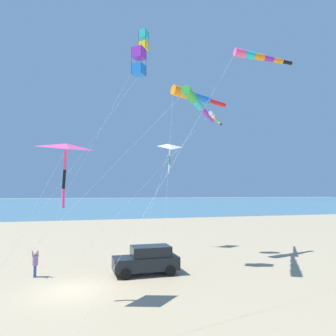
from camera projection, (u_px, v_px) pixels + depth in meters
The scene contains 13 objects.
ground_plane at pixel (72, 290), 17.10m from camera, with size 600.00×600.00×0.00m, color tan.
ocean_water_strip at pixel (79, 202), 175.24m from camera, with size 240.00×600.00×0.01m, color teal.
parked_car at pixel (147, 260), 20.56m from camera, with size 2.09×4.31×1.85m.
cooler_box at pixel (142, 261), 23.36m from camera, with size 0.62×0.42×0.42m.
person_adult_flyer at pixel (35, 262), 19.86m from camera, with size 0.52×0.40×1.75m.
kite_delta_long_streamer_left at pixel (66, 149), 15.80m from camera, with size 4.28×5.22×8.07m.
kite_windsock_magenta_far_left at pixel (214, 118), 28.45m from camera, with size 4.44×14.56×12.52m.
kite_windsock_long_streamer_right at pixel (196, 103), 22.84m from camera, with size 6.06×15.78×12.62m.
kite_box_small_distant at pixel (144, 40), 28.81m from camera, with size 3.41×9.56×20.63m.
kite_windsock_yellow_midlevel at pixel (256, 56), 20.34m from camera, with size 7.27×14.30×14.85m.
kite_delta_striped_overhead at pixel (170, 147), 31.40m from camera, with size 7.30×5.69×10.62m.
kite_box_orange_high_right at pixel (139, 62), 23.83m from camera, with size 1.21×10.07×16.67m.
kite_windsock_teal_far_right at pixel (192, 96), 27.47m from camera, with size 4.46×7.39×14.74m.
Camera 1 is at (-18.38, -0.33, 5.43)m, focal length 32.86 mm.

